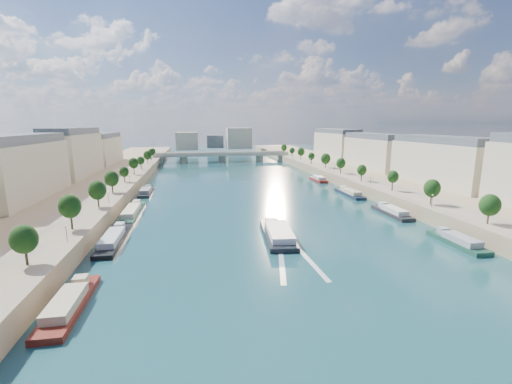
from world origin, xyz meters
name	(u,v)px	position (x,y,z in m)	size (l,w,h in m)	color
ground	(247,194)	(0.00, 100.00, 0.00)	(700.00, 700.00, 0.00)	#0C3237
quay_left	(77,195)	(-72.00, 100.00, 2.50)	(44.00, 520.00, 5.00)	#9E8460
quay_right	(391,184)	(72.00, 100.00, 2.50)	(44.00, 520.00, 5.00)	#9E8460
pave_left	(114,188)	(-57.00, 100.00, 5.05)	(14.00, 520.00, 0.10)	gray
pave_right	(363,180)	(57.00, 100.00, 5.05)	(14.00, 520.00, 0.10)	gray
trees_left	(119,174)	(-55.00, 102.00, 10.48)	(4.80, 268.80, 8.26)	#382B1E
trees_right	(351,166)	(55.00, 110.00, 10.48)	(4.80, 268.80, 8.26)	#382B1E
lamps_left	(120,185)	(-52.50, 90.00, 7.78)	(0.36, 200.36, 4.28)	black
lamps_right	(350,173)	(52.50, 105.00, 7.78)	(0.36, 200.36, 4.28)	black
buildings_left	(51,159)	(-85.00, 112.00, 16.45)	(16.00, 226.00, 23.20)	#C0B393
buildings_right	(403,153)	(85.00, 112.00, 16.45)	(16.00, 226.00, 23.20)	#C0B393
skyline	(219,140)	(3.19, 319.52, 14.66)	(79.00, 42.00, 22.00)	#C0B393
bridge	(222,156)	(0.00, 237.35, 5.08)	(112.00, 12.00, 8.15)	#C1B79E
tour_barge	(278,234)	(-0.32, 39.40, 0.98)	(10.02, 27.07, 3.69)	black
wake	(294,259)	(-0.32, 22.77, 0.02)	(10.74, 26.02, 0.04)	silver
moored_barges_left	(114,239)	(-45.50, 43.09, 0.84)	(5.00, 154.25, 3.60)	#1C203E
moored_barges_right	(396,214)	(45.50, 53.39, 0.84)	(5.00, 162.45, 3.60)	black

